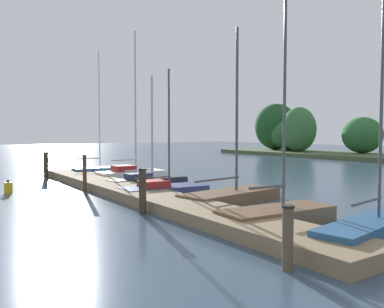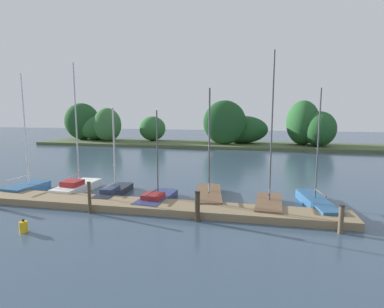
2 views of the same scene
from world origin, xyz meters
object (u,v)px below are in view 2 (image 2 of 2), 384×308
(sailboat_4, at_px, (209,194))
(sailboat_5, at_px, (269,202))
(sailboat_1, at_px, (78,186))
(sailboat_6, at_px, (316,202))
(sailboat_0, at_px, (28,187))
(mooring_piling_1, at_px, (89,197))
(channel_buoy_0, at_px, (24,227))
(sailboat_2, at_px, (114,191))
(mooring_piling_3, at_px, (341,219))
(sailboat_3, at_px, (157,198))
(mooring_piling_2, at_px, (197,206))

(sailboat_4, distance_m, sailboat_5, 3.47)
(sailboat_1, relative_size, sailboat_6, 1.28)
(sailboat_0, xyz_separation_m, mooring_piling_1, (5.84, -2.81, 0.47))
(sailboat_1, relative_size, channel_buoy_0, 13.81)
(sailboat_1, relative_size, sailboat_2, 1.52)
(sailboat_1, xyz_separation_m, sailboat_5, (11.54, -1.03, -0.03))
(mooring_piling_1, bearing_deg, sailboat_2, 94.67)
(sailboat_5, relative_size, sailboat_6, 1.29)
(mooring_piling_3, bearing_deg, sailboat_4, 147.72)
(sailboat_3, relative_size, mooring_piling_1, 3.20)
(sailboat_4, bearing_deg, sailboat_6, -103.08)
(channel_buoy_0, bearing_deg, sailboat_1, 103.54)
(sailboat_1, distance_m, mooring_piling_2, 9.07)
(sailboat_0, height_order, mooring_piling_2, sailboat_0)
(channel_buoy_0, bearing_deg, sailboat_3, 51.47)
(sailboat_2, height_order, mooring_piling_1, sailboat_2)
(mooring_piling_2, height_order, channel_buoy_0, mooring_piling_2)
(sailboat_0, bearing_deg, sailboat_2, -81.20)
(sailboat_4, distance_m, channel_buoy_0, 9.29)
(sailboat_0, distance_m, sailboat_4, 11.18)
(mooring_piling_2, xyz_separation_m, mooring_piling_3, (5.98, -0.12, -0.10))
(sailboat_5, relative_size, mooring_piling_2, 5.68)
(sailboat_1, height_order, mooring_piling_1, sailboat_1)
(sailboat_1, relative_size, mooring_piling_3, 6.63)
(sailboat_6, bearing_deg, sailboat_2, 80.97)
(mooring_piling_2, bearing_deg, sailboat_5, 38.69)
(sailboat_0, height_order, sailboat_5, sailboat_5)
(sailboat_3, bearing_deg, sailboat_1, 81.26)
(sailboat_2, xyz_separation_m, sailboat_5, (8.86, -0.58, 0.03))
(channel_buoy_0, bearing_deg, sailboat_4, 43.61)
(sailboat_4, bearing_deg, mooring_piling_3, -131.34)
(sailboat_3, xyz_separation_m, channel_buoy_0, (-4.06, -5.10, -0.02))
(sailboat_5, bearing_deg, mooring_piling_3, -131.26)
(sailboat_0, distance_m, sailboat_6, 16.81)
(sailboat_1, xyz_separation_m, mooring_piling_2, (8.31, -3.62, 0.35))
(sailboat_3, xyz_separation_m, mooring_piling_3, (8.70, -2.50, 0.34))
(sailboat_2, distance_m, sailboat_5, 8.88)
(sailboat_0, relative_size, sailboat_5, 0.91)
(sailboat_4, bearing_deg, channel_buoy_0, 124.55)
(sailboat_2, height_order, channel_buoy_0, sailboat_2)
(sailboat_1, bearing_deg, channel_buoy_0, -164.70)
(sailboat_4, xyz_separation_m, channel_buoy_0, (-6.72, -6.41, -0.04))
(sailboat_1, distance_m, channel_buoy_0, 6.52)
(sailboat_5, bearing_deg, sailboat_4, 74.92)
(sailboat_5, xyz_separation_m, mooring_piling_2, (-3.24, -2.59, 0.39))
(channel_buoy_0, bearing_deg, sailboat_2, 78.84)
(sailboat_1, height_order, sailboat_3, sailboat_1)
(sailboat_1, distance_m, sailboat_2, 2.72)
(sailboat_3, distance_m, sailboat_4, 2.97)
(sailboat_6, height_order, mooring_piling_3, sailboat_6)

